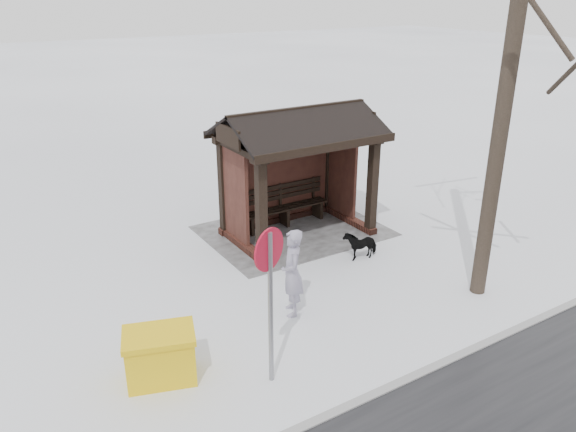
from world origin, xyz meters
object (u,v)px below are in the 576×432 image
object	(u,v)px
dog	(360,244)
pedestrian	(292,273)
grit_bin	(160,356)
road_sign	(270,275)
bus_shelter	(295,146)

from	to	relation	value
dog	pedestrian	bearing A→B (deg)	-59.35
dog	grit_bin	bearing A→B (deg)	-66.01
grit_bin	road_sign	distance (m)	2.16
pedestrian	road_sign	xyz separation A→B (m)	(1.28, 1.43, 0.97)
pedestrian	road_sign	bearing A→B (deg)	-18.36
grit_bin	road_sign	size ratio (longest dim) A/B	0.49
dog	road_sign	xyz separation A→B (m)	(3.79, 2.58, 1.48)
pedestrian	dog	bearing A→B (deg)	138.28
grit_bin	road_sign	world-z (taller)	road_sign
pedestrian	grit_bin	world-z (taller)	pedestrian
bus_shelter	dog	world-z (taller)	bus_shelter
bus_shelter	road_sign	size ratio (longest dim) A/B	1.44
dog	grit_bin	world-z (taller)	grit_bin
bus_shelter	pedestrian	xyz separation A→B (m)	(2.02, 3.10, -1.35)
pedestrian	grit_bin	bearing A→B (deg)	-55.07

